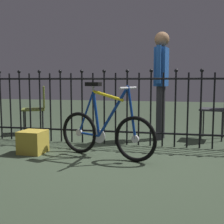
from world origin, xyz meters
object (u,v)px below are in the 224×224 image
(bicycle, at_px, (105,131))
(chair_olive, at_px, (38,105))
(person_visitor, at_px, (161,75))
(chair_charcoal, at_px, (218,106))
(display_crate, at_px, (33,142))

(bicycle, height_order, chair_olive, bicycle)
(chair_olive, height_order, person_visitor, person_visitor)
(chair_charcoal, relative_size, person_visitor, 0.51)
(chair_olive, relative_size, display_crate, 2.71)
(display_crate, bearing_deg, chair_charcoal, 30.39)
(bicycle, distance_m, chair_olive, 2.11)
(display_crate, bearing_deg, bicycle, 0.65)
(chair_olive, height_order, display_crate, chair_olive)
(bicycle, height_order, person_visitor, person_visitor)
(bicycle, relative_size, chair_charcoal, 1.49)
(bicycle, xyz_separation_m, display_crate, (-0.99, -0.01, -0.18))
(chair_olive, relative_size, person_visitor, 0.49)
(bicycle, distance_m, chair_charcoal, 2.12)
(person_visitor, bearing_deg, bicycle, -115.27)
(chair_charcoal, bearing_deg, display_crate, -149.61)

